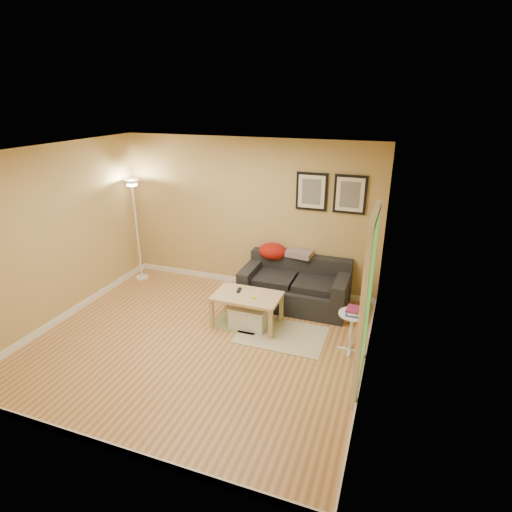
{
  "coord_description": "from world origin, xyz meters",
  "views": [
    {
      "loc": [
        2.43,
        -4.36,
        3.23
      ],
      "look_at": [
        0.55,
        0.85,
        1.05
      ],
      "focal_mm": 28.89,
      "sensor_mm": 36.0,
      "label": 1
    }
  ],
  "objects_px": {
    "sofa": "(295,284)",
    "side_table": "(351,332)",
    "coffee_table": "(247,310)",
    "floor_lamp": "(137,233)",
    "book_stack": "(354,311)",
    "storage_bin": "(249,316)"
  },
  "relations": [
    {
      "from": "side_table",
      "to": "floor_lamp",
      "type": "relative_size",
      "value": 0.31
    },
    {
      "from": "book_stack",
      "to": "floor_lamp",
      "type": "height_order",
      "value": "floor_lamp"
    },
    {
      "from": "storage_bin",
      "to": "floor_lamp",
      "type": "bearing_deg",
      "value": 159.62
    },
    {
      "from": "sofa",
      "to": "book_stack",
      "type": "height_order",
      "value": "sofa"
    },
    {
      "from": "coffee_table",
      "to": "storage_bin",
      "type": "xyz_separation_m",
      "value": [
        0.05,
        -0.04,
        -0.08
      ]
    },
    {
      "from": "sofa",
      "to": "storage_bin",
      "type": "bearing_deg",
      "value": -117.07
    },
    {
      "from": "sofa",
      "to": "floor_lamp",
      "type": "bearing_deg",
      "value": 179.16
    },
    {
      "from": "sofa",
      "to": "side_table",
      "type": "height_order",
      "value": "sofa"
    },
    {
      "from": "storage_bin",
      "to": "book_stack",
      "type": "relative_size",
      "value": 2.28
    },
    {
      "from": "book_stack",
      "to": "floor_lamp",
      "type": "xyz_separation_m",
      "value": [
        -4.02,
        1.07,
        0.27
      ]
    },
    {
      "from": "coffee_table",
      "to": "side_table",
      "type": "bearing_deg",
      "value": 1.81
    },
    {
      "from": "sofa",
      "to": "side_table",
      "type": "distance_m",
      "value": 1.47
    },
    {
      "from": "floor_lamp",
      "to": "side_table",
      "type": "bearing_deg",
      "value": -14.96
    },
    {
      "from": "sofa",
      "to": "book_stack",
      "type": "bearing_deg",
      "value": -44.54
    },
    {
      "from": "storage_bin",
      "to": "floor_lamp",
      "type": "relative_size",
      "value": 0.29
    },
    {
      "from": "coffee_table",
      "to": "sofa",
      "type": "bearing_deg",
      "value": 67.69
    },
    {
      "from": "coffee_table",
      "to": "floor_lamp",
      "type": "xyz_separation_m",
      "value": [
        -2.47,
        0.9,
        0.64
      ]
    },
    {
      "from": "book_stack",
      "to": "sofa",
      "type": "bearing_deg",
      "value": 136.35
    },
    {
      "from": "storage_bin",
      "to": "side_table",
      "type": "relative_size",
      "value": 0.96
    },
    {
      "from": "coffee_table",
      "to": "storage_bin",
      "type": "relative_size",
      "value": 1.8
    },
    {
      "from": "side_table",
      "to": "book_stack",
      "type": "height_order",
      "value": "book_stack"
    },
    {
      "from": "floor_lamp",
      "to": "sofa",
      "type": "bearing_deg",
      "value": -0.84
    }
  ]
}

